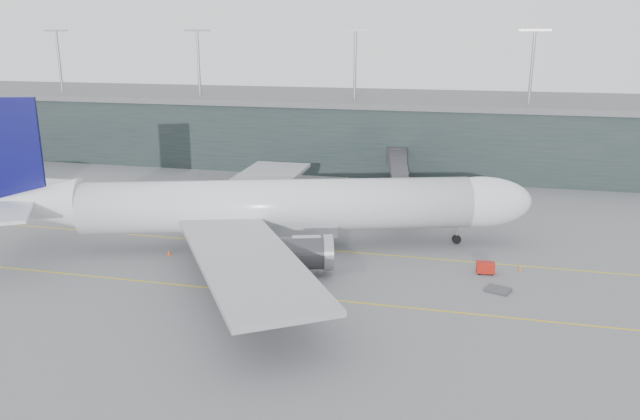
# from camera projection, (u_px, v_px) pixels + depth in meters

# --- Properties ---
(ground) EXTENTS (320.00, 320.00, 0.00)m
(ground) POSITION_uv_depth(u_px,v_px,m) (260.00, 235.00, 91.58)
(ground) COLOR slate
(ground) RESTS_ON ground
(taxiline_a) EXTENTS (160.00, 0.25, 0.02)m
(taxiline_a) POSITION_uv_depth(u_px,v_px,m) (251.00, 244.00, 87.84)
(taxiline_a) COLOR gold
(taxiline_a) RESTS_ON ground
(taxiline_b) EXTENTS (160.00, 0.25, 0.02)m
(taxiline_b) POSITION_uv_depth(u_px,v_px,m) (204.00, 287.00, 72.88)
(taxiline_b) COLOR gold
(taxiline_b) RESTS_ON ground
(taxiline_lead_main) EXTENTS (0.25, 60.00, 0.02)m
(taxiline_lead_main) POSITION_uv_depth(u_px,v_px,m) (324.00, 203.00, 109.15)
(taxiline_lead_main) COLOR gold
(taxiline_lead_main) RESTS_ON ground
(terminal) EXTENTS (240.00, 36.00, 29.00)m
(terminal) POSITION_uv_depth(u_px,v_px,m) (341.00, 128.00, 143.72)
(terminal) COLOR #1E2929
(terminal) RESTS_ON ground
(main_aircraft) EXTENTS (72.86, 67.05, 20.87)m
(main_aircraft) POSITION_uv_depth(u_px,v_px,m) (274.00, 207.00, 84.88)
(main_aircraft) COLOR silver
(main_aircraft) RESTS_ON ground
(jet_bridge) EXTENTS (9.46, 44.80, 6.83)m
(jet_bridge) POSITION_uv_depth(u_px,v_px,m) (404.00, 172.00, 109.62)
(jet_bridge) COLOR #2F2E34
(jet_bridge) RESTS_ON ground
(gse_cart) EXTENTS (2.25, 1.54, 1.47)m
(gse_cart) POSITION_uv_depth(u_px,v_px,m) (486.00, 267.00, 76.86)
(gse_cart) COLOR #A5150B
(gse_cart) RESTS_ON ground
(baggage_dolly) EXTENTS (3.26, 2.96, 0.27)m
(baggage_dolly) POSITION_uv_depth(u_px,v_px,m) (498.00, 290.00, 71.81)
(baggage_dolly) COLOR #39393E
(baggage_dolly) RESTS_ON ground
(uld_a) EXTENTS (2.39, 2.15, 1.79)m
(uld_a) POSITION_uv_depth(u_px,v_px,m) (258.00, 210.00, 101.49)
(uld_a) COLOR #36353A
(uld_a) RESTS_ON ground
(uld_b) EXTENTS (2.47, 2.23, 1.84)m
(uld_b) POSITION_uv_depth(u_px,v_px,m) (273.00, 208.00, 102.33)
(uld_b) COLOR #36353A
(uld_b) RESTS_ON ground
(uld_c) EXTENTS (2.34, 1.99, 1.92)m
(uld_c) POSITION_uv_depth(u_px,v_px,m) (283.00, 211.00, 100.59)
(uld_c) COLOR #36353A
(uld_c) RESTS_ON ground
(cone_nose) EXTENTS (0.42, 0.42, 0.67)m
(cone_nose) POSITION_uv_depth(u_px,v_px,m) (520.00, 268.00, 77.94)
(cone_nose) COLOR #DF620C
(cone_nose) RESTS_ON ground
(cone_wing_stbd) EXTENTS (0.48, 0.48, 0.76)m
(cone_wing_stbd) POSITION_uv_depth(u_px,v_px,m) (271.00, 281.00, 73.75)
(cone_wing_stbd) COLOR #DC5A0C
(cone_wing_stbd) RESTS_ON ground
(cone_wing_port) EXTENTS (0.43, 0.43, 0.68)m
(cone_wing_port) POSITION_uv_depth(u_px,v_px,m) (347.00, 217.00, 99.47)
(cone_wing_port) COLOR #E0470C
(cone_wing_port) RESTS_ON ground
(cone_tail) EXTENTS (0.48, 0.48, 0.76)m
(cone_tail) POSITION_uv_depth(u_px,v_px,m) (169.00, 253.00, 83.26)
(cone_tail) COLOR #F4470D
(cone_tail) RESTS_ON ground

